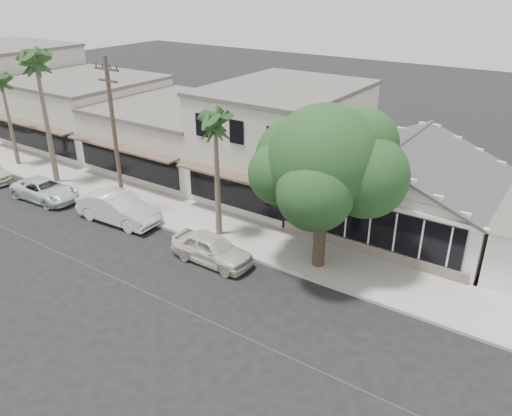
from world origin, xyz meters
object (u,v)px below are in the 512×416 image
Objects in this scene: utility_pole at (114,134)px; car_1 at (118,208)px; car_0 at (212,249)px; shade_tree at (325,163)px; car_2 at (45,190)px.

utility_pole is 4.15m from car_1.
car_1 is at bearing -52.80° from utility_pole.
utility_pole is 1.77× the size of car_1.
utility_pole is 2.11× the size of car_0.
car_0 is 0.54× the size of shade_tree.
car_0 is (7.91, -1.48, -4.06)m from utility_pole.
car_2 is at bearing -164.74° from utility_pole.
car_1 reaches higher than car_2.
car_0 is 6.88m from shade_tree.
shade_tree is at bearing -82.80° from car_1.
utility_pole is 6.95m from car_2.
shade_tree reaches higher than car_2.
shade_tree is (11.60, 2.24, 4.37)m from car_1.
utility_pole is at bearing -77.13° from car_2.
shade_tree reaches higher than car_0.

